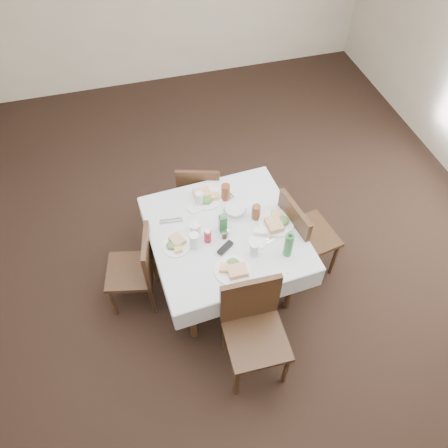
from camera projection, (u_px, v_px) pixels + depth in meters
name	position (u px, v px, depth m)	size (l,w,h in m)	color
ground_plane	(218.00, 275.00, 4.25)	(7.00, 7.00, 0.00)	black
room_shell	(215.00, 137.00, 2.92)	(6.04, 7.04, 2.80)	beige
dining_table	(225.00, 237.00, 3.69)	(1.31, 1.31, 0.76)	#32200D
chair_north	(200.00, 191.00, 4.28)	(0.51, 0.51, 0.85)	#32200D
chair_south	(253.00, 323.00, 3.32)	(0.47, 0.47, 0.97)	#32200D
chair_east	(301.00, 233.00, 3.87)	(0.52, 0.52, 0.96)	#32200D
chair_west	(139.00, 266.00, 3.73)	(0.48, 0.48, 0.86)	#32200D
meal_north	(206.00, 197.00, 3.83)	(0.29, 0.29, 0.06)	white
meal_south	(233.00, 269.00, 3.35)	(0.28, 0.28, 0.06)	white
meal_east	(277.00, 222.00, 3.65)	(0.30, 0.30, 0.07)	white
meal_west	(176.00, 244.00, 3.51)	(0.23, 0.23, 0.05)	white
side_plate_a	(194.00, 207.00, 3.78)	(0.14, 0.14, 0.01)	white
side_plate_b	(257.00, 242.00, 3.54)	(0.16, 0.16, 0.01)	white
water_n	(199.00, 199.00, 3.76)	(0.07, 0.07, 0.13)	silver
water_s	(254.00, 249.00, 3.42)	(0.07, 0.07, 0.13)	silver
water_e	(255.00, 210.00, 3.69)	(0.06, 0.06, 0.12)	silver
water_w	(195.00, 241.00, 3.46)	(0.08, 0.08, 0.15)	silver
iced_tea_a	(226.00, 192.00, 3.79)	(0.08, 0.08, 0.16)	brown
iced_tea_b	(256.00, 212.00, 3.66)	(0.07, 0.07, 0.14)	brown
bread_basket	(235.00, 211.00, 3.72)	(0.19, 0.19, 0.06)	silver
oil_cruet_dark	(222.00, 223.00, 3.56)	(0.05, 0.05, 0.21)	black
oil_cruet_green	(223.00, 223.00, 3.54)	(0.06, 0.06, 0.23)	#297035
ketchup_bottle	(208.00, 236.00, 3.51)	(0.06, 0.06, 0.13)	maroon
salt_shaker	(228.00, 233.00, 3.56)	(0.03, 0.03, 0.07)	white
pepper_shaker	(224.00, 235.00, 3.54)	(0.03, 0.03, 0.08)	#3C2E20
coffee_mug	(195.00, 229.00, 3.57)	(0.14, 0.14, 0.10)	white
sunglasses	(225.00, 248.00, 3.49)	(0.15, 0.12, 0.03)	black
green_bottle	(289.00, 244.00, 3.38)	(0.07, 0.07, 0.27)	#297035
sugar_caddy	(260.00, 232.00, 3.58)	(0.12, 0.09, 0.05)	white
cutlery_n	(228.00, 193.00, 3.89)	(0.09, 0.16, 0.01)	silver
cutlery_s	(225.00, 273.00, 3.36)	(0.11, 0.18, 0.01)	silver
cutlery_e	(274.00, 238.00, 3.57)	(0.17, 0.10, 0.01)	silver
cutlery_w	(171.00, 221.00, 3.68)	(0.20, 0.07, 0.01)	silver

